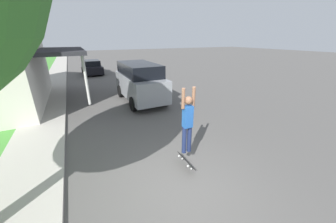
{
  "coord_description": "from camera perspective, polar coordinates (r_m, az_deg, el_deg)",
  "views": [
    {
      "loc": [
        -1.99,
        -3.24,
        3.59
      ],
      "look_at": [
        0.8,
        2.33,
        1.13
      ],
      "focal_mm": 20.0,
      "sensor_mm": 36.0,
      "label": 1
    }
  ],
  "objects": [
    {
      "name": "skateboarder",
      "position": [
        5.2,
        5.97,
        -2.78
      ],
      "size": [
        0.41,
        0.23,
        1.94
      ],
      "color": "#192347",
      "rests_on": "ground_plane"
    },
    {
      "name": "skateboard",
      "position": [
        5.68,
        5.52,
        -14.71
      ],
      "size": [
        0.21,
        0.84,
        0.22
      ],
      "color": "black",
      "rests_on": "ground_plane"
    },
    {
      "name": "car_down_street",
      "position": [
        21.73,
        -22.21,
        12.36
      ],
      "size": [
        1.95,
        4.15,
        1.42
      ],
      "color": "black",
      "rests_on": "ground_plane"
    },
    {
      "name": "sidewalk",
      "position": [
        10.03,
        -33.86,
        -2.96
      ],
      "size": [
        1.8,
        80.0,
        0.1
      ],
      "color": "#ADA89E",
      "rests_on": "ground_plane"
    },
    {
      "name": "suv_parked",
      "position": [
        11.24,
        -8.52,
        8.99
      ],
      "size": [
        2.03,
        4.5,
        2.24
      ],
      "color": "gray",
      "rests_on": "ground_plane"
    },
    {
      "name": "ground_plane",
      "position": [
        5.23,
        3.84,
        -21.83
      ],
      "size": [
        120.0,
        120.0,
        0.0
      ],
      "primitive_type": "plane",
      "color": "#54514F"
    }
  ]
}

